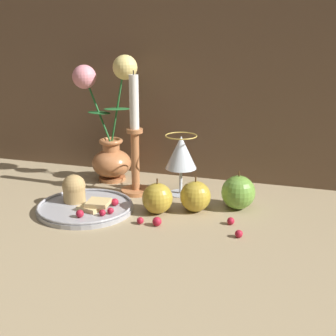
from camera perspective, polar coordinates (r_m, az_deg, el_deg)
name	(u,v)px	position (r m, az deg, el deg)	size (l,w,h in m)	color
ground_plane	(139,206)	(1.11, -3.57, -4.60)	(2.40, 2.40, 0.00)	#9E8966
vase	(109,133)	(1.26, -7.15, 4.25)	(0.17, 0.11, 0.34)	#B77042
plate_with_pastries	(83,203)	(1.09, -10.30, -4.19)	(0.22, 0.22, 0.08)	#A3A3A8
wine_glass	(181,154)	(1.15, 1.59, 1.68)	(0.08, 0.08, 0.15)	silver
candlestick	(135,148)	(1.15, -4.04, 2.46)	(0.07, 0.07, 0.31)	#B77042
apple_beside_vase	(157,198)	(1.05, -1.31, -3.71)	(0.07, 0.07, 0.08)	#B2932D
apple_near_glass	(195,196)	(1.06, 3.35, -3.47)	(0.07, 0.07, 0.08)	#B2932D
apple_at_table_edge	(238,192)	(1.09, 8.56, -2.96)	(0.08, 0.08, 0.09)	#669938
berry_near_plate	(239,234)	(0.95, 8.63, -7.93)	(0.02, 0.02, 0.02)	#AD192D
berry_front_center	(231,221)	(1.01, 7.66, -6.42)	(0.02, 0.02, 0.02)	#AD192D
berry_by_glass_stem	(157,221)	(0.99, -1.35, -6.53)	(0.02, 0.02, 0.02)	#AD192D
berry_under_candlestick	(140,221)	(1.01, -3.40, -6.42)	(0.02, 0.02, 0.02)	#AD192D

